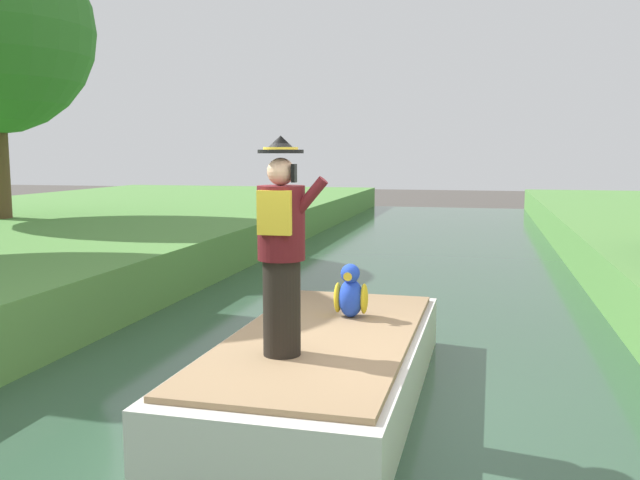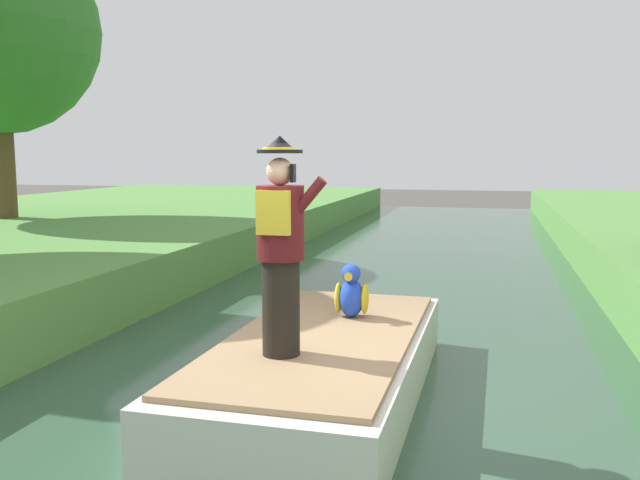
{
  "view_description": "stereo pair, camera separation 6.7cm",
  "coord_description": "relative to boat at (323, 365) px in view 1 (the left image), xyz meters",
  "views": [
    {
      "loc": [
        1.43,
        -5.57,
        2.41
      ],
      "look_at": [
        -0.03,
        0.52,
        1.61
      ],
      "focal_mm": 37.94,
      "sensor_mm": 36.0,
      "label": 1
    },
    {
      "loc": [
        1.49,
        -5.56,
        2.41
      ],
      "look_at": [
        -0.03,
        0.52,
        1.61
      ],
      "focal_mm": 37.94,
      "sensor_mm": 36.0,
      "label": 2
    }
  ],
  "objects": [
    {
      "name": "parrot_plush",
      "position": [
        0.13,
        0.72,
        0.55
      ],
      "size": [
        0.36,
        0.34,
        0.57
      ],
      "color": "blue",
      "rests_on": "boat"
    },
    {
      "name": "canal_water",
      "position": [
        0.0,
        -0.52,
        -0.35
      ],
      "size": [
        6.36,
        48.0,
        0.1
      ],
      "primitive_type": "cube",
      "color": "#33513D",
      "rests_on": "ground"
    },
    {
      "name": "person_pirate",
      "position": [
        -0.19,
        -0.73,
        1.23
      ],
      "size": [
        0.61,
        0.42,
        1.85
      ],
      "rotation": [
        0.0,
        0.0,
        -0.14
      ],
      "color": "black",
      "rests_on": "boat"
    },
    {
      "name": "boat",
      "position": [
        0.0,
        0.0,
        0.0
      ],
      "size": [
        1.86,
        4.22,
        0.61
      ],
      "color": "silver",
      "rests_on": "canal_water"
    },
    {
      "name": "ground_plane",
      "position": [
        0.0,
        -0.52,
        -0.4
      ],
      "size": [
        80.0,
        80.0,
        0.0
      ],
      "primitive_type": "plane",
      "color": "#4C4742"
    }
  ]
}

